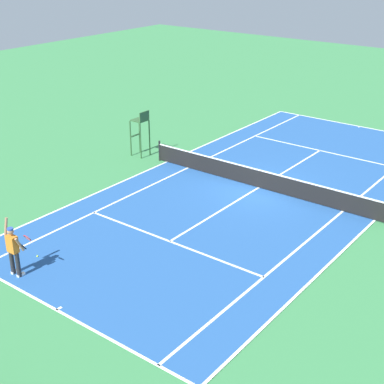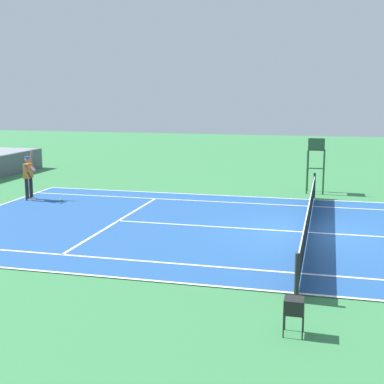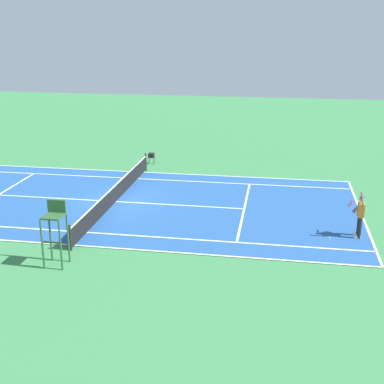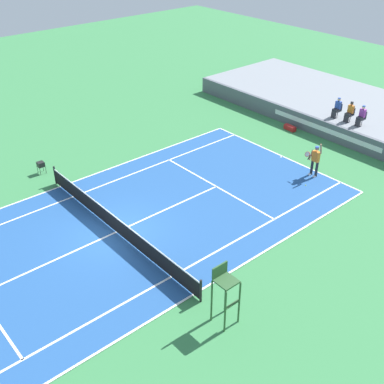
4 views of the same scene
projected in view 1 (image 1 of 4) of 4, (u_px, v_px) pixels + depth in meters
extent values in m
plane|color=#387F47|center=(258.00, 188.00, 26.12)|extent=(80.00, 80.00, 0.00)
cube|color=#235193|center=(258.00, 188.00, 26.11)|extent=(10.98, 23.78, 0.02)
cube|color=white|center=(57.00, 310.00, 17.47)|extent=(10.98, 0.10, 0.01)
cube|color=white|center=(360.00, 126.00, 34.74)|extent=(10.98, 0.10, 0.01)
cube|color=white|center=(374.00, 220.00, 23.06)|extent=(0.10, 23.78, 0.01)
cube|color=white|center=(166.00, 162.00, 29.15)|extent=(0.10, 23.78, 0.01)
cube|color=white|center=(342.00, 211.00, 23.82)|extent=(0.10, 23.78, 0.01)
cube|color=white|center=(188.00, 168.00, 28.39)|extent=(0.10, 23.78, 0.01)
cube|color=white|center=(170.00, 241.00, 21.46)|extent=(8.22, 0.10, 0.01)
cube|color=white|center=(320.00, 150.00, 30.76)|extent=(8.22, 0.10, 0.01)
cube|color=white|center=(258.00, 188.00, 26.11)|extent=(0.10, 12.80, 0.01)
cube|color=white|center=(59.00, 308.00, 17.54)|extent=(0.10, 0.20, 0.01)
cube|color=white|center=(359.00, 127.00, 34.67)|extent=(0.10, 0.20, 0.01)
cylinder|color=black|center=(160.00, 151.00, 29.20)|extent=(0.10, 0.10, 1.07)
cube|color=black|center=(259.00, 179.00, 25.92)|extent=(11.78, 0.02, 0.84)
cube|color=white|center=(259.00, 170.00, 25.75)|extent=(11.78, 0.03, 0.06)
cylinder|color=#232328|center=(12.00, 262.00, 19.22)|extent=(0.15, 0.15, 0.92)
cylinder|color=#232328|center=(18.00, 265.00, 19.05)|extent=(0.15, 0.15, 0.92)
cube|color=white|center=(15.00, 272.00, 19.43)|extent=(0.12, 0.28, 0.10)
cube|color=white|center=(21.00, 275.00, 19.26)|extent=(0.12, 0.28, 0.10)
cube|color=orange|center=(12.00, 244.00, 18.83)|extent=(0.40, 0.24, 0.60)
sphere|color=#A37556|center=(10.00, 231.00, 18.64)|extent=(0.22, 0.22, 0.22)
cylinder|color=#2D4CA8|center=(10.00, 229.00, 18.60)|extent=(0.21, 0.21, 0.06)
cylinder|color=#A37556|center=(6.00, 226.00, 18.77)|extent=(0.09, 0.21, 0.61)
cylinder|color=#A37556|center=(20.00, 245.00, 18.75)|extent=(0.09, 0.33, 0.56)
cylinder|color=black|center=(24.00, 247.00, 18.87)|extent=(0.04, 0.19, 0.25)
torus|color=red|center=(27.00, 238.00, 18.89)|extent=(0.30, 0.19, 0.26)
cylinder|color=silver|center=(27.00, 238.00, 18.89)|extent=(0.27, 0.16, 0.22)
sphere|color=#D1E533|center=(37.00, 256.00, 20.42)|extent=(0.07, 0.07, 0.07)
cylinder|color=#2D562D|center=(131.00, 139.00, 29.71)|extent=(0.07, 0.07, 1.90)
cylinder|color=#2D562D|center=(140.00, 135.00, 30.21)|extent=(0.07, 0.07, 1.90)
cylinder|color=#2D562D|center=(141.00, 141.00, 29.32)|extent=(0.07, 0.07, 1.90)
cylinder|color=#2D562D|center=(149.00, 138.00, 29.83)|extent=(0.07, 0.07, 1.90)
cube|color=#2D562D|center=(139.00, 120.00, 29.37)|extent=(0.70, 0.70, 0.06)
cube|color=#2D562D|center=(144.00, 116.00, 29.06)|extent=(0.06, 0.70, 0.48)
cube|color=#2D562D|center=(136.00, 135.00, 29.90)|extent=(0.10, 0.70, 0.04)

